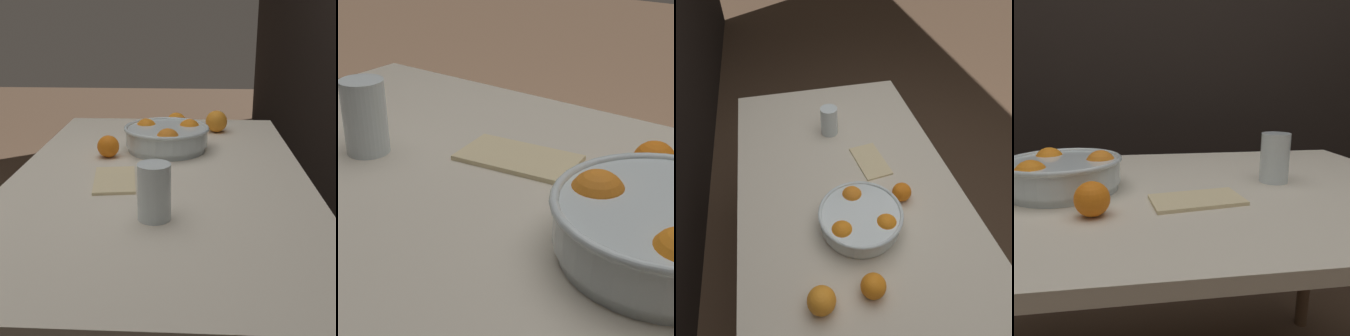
{
  "view_description": "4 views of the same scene",
  "coord_description": "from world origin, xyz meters",
  "views": [
    {
      "loc": [
        1.24,
        0.09,
        1.2
      ],
      "look_at": [
        0.06,
        0.03,
        0.79
      ],
      "focal_mm": 50.0,
      "sensor_mm": 36.0,
      "label": 1
    },
    {
      "loc": [
        -0.42,
        0.58,
        1.16
      ],
      "look_at": [
        0.01,
        -0.0,
        0.8
      ],
      "focal_mm": 60.0,
      "sensor_mm": 36.0,
      "label": 2
    },
    {
      "loc": [
        -0.87,
        0.21,
        1.67
      ],
      "look_at": [
        0.01,
        0.01,
        0.8
      ],
      "focal_mm": 35.0,
      "sensor_mm": 36.0,
      "label": 3
    },
    {
      "loc": [
        -0.06,
        -0.78,
        1.0
      ],
      "look_at": [
        0.05,
        -0.01,
        0.8
      ],
      "focal_mm": 35.0,
      "sensor_mm": 36.0,
      "label": 4
    }
  ],
  "objects": [
    {
      "name": "orange_loose_front",
      "position": [
        -0.15,
        -0.17,
        0.79
      ],
      "size": [
        0.07,
        0.07,
        0.07
      ],
      "primitive_type": "sphere",
      "color": "orange",
      "rests_on": "dining_table"
    },
    {
      "name": "dining_table",
      "position": [
        0.0,
        0.0,
        0.67
      ],
      "size": [
        1.36,
        0.83,
        0.75
      ],
      "color": "beige",
      "rests_on": "ground_plane"
    },
    {
      "name": "juice_glass",
      "position": [
        0.3,
        0.01,
        0.81
      ],
      "size": [
        0.07,
        0.07,
        0.13
      ],
      "color": "#F4A314",
      "rests_on": "dining_table"
    },
    {
      "name": "fruit_bowl",
      "position": [
        -0.24,
        0.01,
        0.8
      ],
      "size": [
        0.28,
        0.28,
        0.09
      ],
      "color": "silver",
      "rests_on": "dining_table"
    },
    {
      "name": "napkin",
      "position": [
        0.07,
        -0.12,
        0.76
      ],
      "size": [
        0.21,
        0.14,
        0.01
      ],
      "primitive_type": "cube",
      "rotation": [
        0.0,
        0.0,
        0.14
      ],
      "color": "beige",
      "rests_on": "dining_table"
    }
  ]
}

